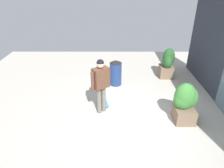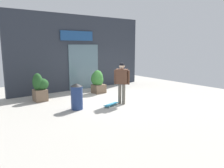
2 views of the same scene
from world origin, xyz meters
name	(u,v)px [view 2 (image 2 of 2)]	position (x,y,z in m)	size (l,w,h in m)	color
ground_plane	(115,99)	(0.00, 0.00, 0.00)	(12.00, 12.00, 0.00)	#B2ADA3
building_facade	(81,53)	(0.00, 2.97, 1.92)	(7.68, 0.31, 3.88)	#2D333D
skateboarder	(122,79)	(-0.33, -0.83, 1.02)	(0.48, 0.52, 1.67)	#666056
skateboard	(111,104)	(-0.83, -0.81, 0.06)	(0.80, 0.40, 0.08)	teal
planter_box_left	(98,81)	(0.06, 1.48, 0.61)	(0.63, 0.67, 1.14)	brown
planter_box_right	(40,87)	(-2.76, 1.66, 0.59)	(0.64, 0.56, 1.19)	brown
trash_bin	(77,96)	(-2.11, -0.39, 0.49)	(0.44, 0.44, 0.97)	navy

